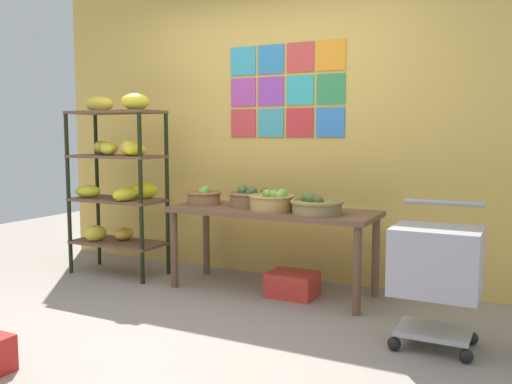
{
  "coord_description": "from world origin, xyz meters",
  "views": [
    {
      "loc": [
        2.06,
        -2.74,
        1.27
      ],
      "look_at": [
        0.16,
        1.01,
        0.82
      ],
      "focal_mm": 38.11,
      "sensor_mm": 36.0,
      "label": 1
    }
  ],
  "objects": [
    {
      "name": "display_table",
      "position": [
        0.23,
        1.15,
        0.59
      ],
      "size": [
        1.68,
        0.62,
        0.68
      ],
      "color": "brown",
      "rests_on": "ground"
    },
    {
      "name": "fruit_basket_centre",
      "position": [
        0.28,
        1.06,
        0.75
      ],
      "size": [
        0.36,
        0.36,
        0.17
      ],
      "color": "#B58949",
      "rests_on": "display_table"
    },
    {
      "name": "fruit_basket_left",
      "position": [
        -0.0,
        1.23,
        0.75
      ],
      "size": [
        0.37,
        0.37,
        0.17
      ],
      "color": "olive",
      "rests_on": "display_table"
    },
    {
      "name": "fruit_basket_back_left",
      "position": [
        -0.42,
        1.16,
        0.74
      ],
      "size": [
        0.3,
        0.3,
        0.16
      ],
      "color": "#946642",
      "rests_on": "display_table"
    },
    {
      "name": "produce_crate_under_table",
      "position": [
        0.43,
        1.1,
        0.1
      ],
      "size": [
        0.37,
        0.29,
        0.19
      ],
      "primitive_type": "cube",
      "color": "red",
      "rests_on": "ground"
    },
    {
      "name": "fruit_basket_back_right",
      "position": [
        0.64,
        1.05,
        0.74
      ],
      "size": [
        0.4,
        0.4,
        0.16
      ],
      "color": "olive",
      "rests_on": "display_table"
    },
    {
      "name": "ground",
      "position": [
        0.0,
        0.0,
        0.0
      ],
      "size": [
        9.28,
        9.28,
        0.0
      ],
      "primitive_type": "plane",
      "color": "gray"
    },
    {
      "name": "back_wall_with_art",
      "position": [
        0.0,
        1.67,
        1.42
      ],
      "size": [
        4.66,
        0.07,
        2.83
      ],
      "color": "#DCB251",
      "rests_on": "ground"
    },
    {
      "name": "shopping_cart",
      "position": [
        1.59,
        0.53,
        0.5
      ],
      "size": [
        0.5,
        0.44,
        0.86
      ],
      "rotation": [
        0.0,
        0.0,
        -0.24
      ],
      "color": "black",
      "rests_on": "ground"
    },
    {
      "name": "banana_shelf_unit",
      "position": [
        -1.25,
        1.03,
        0.97
      ],
      "size": [
        0.87,
        0.49,
        1.62
      ],
      "color": "black",
      "rests_on": "ground"
    }
  ]
}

